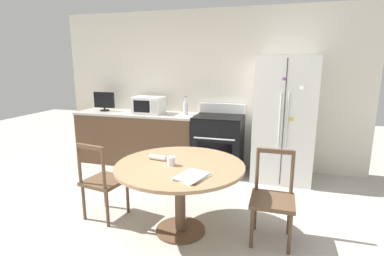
# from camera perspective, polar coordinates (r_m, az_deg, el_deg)

# --- Properties ---
(ground_plane) EXTENTS (14.00, 14.00, 0.00)m
(ground_plane) POSITION_cam_1_polar(r_m,az_deg,el_deg) (3.16, -9.81, -21.41)
(ground_plane) COLOR #B2ADA3
(back_wall) EXTENTS (5.20, 0.10, 2.60)m
(back_wall) POSITION_cam_1_polar(r_m,az_deg,el_deg) (5.15, 2.75, 7.38)
(back_wall) COLOR silver
(back_wall) RESTS_ON ground_plane
(kitchen_counter) EXTENTS (2.13, 0.64, 0.90)m
(kitchen_counter) POSITION_cam_1_polar(r_m,az_deg,el_deg) (5.35, -10.32, -1.84)
(kitchen_counter) COLOR brown
(kitchen_counter) RESTS_ON ground_plane
(refrigerator) EXTENTS (0.85, 0.73, 1.84)m
(refrigerator) POSITION_cam_1_polar(r_m,az_deg,el_deg) (4.64, 17.00, 1.59)
(refrigerator) COLOR white
(refrigerator) RESTS_ON ground_plane
(oven_range) EXTENTS (0.76, 0.68, 1.08)m
(oven_range) POSITION_cam_1_polar(r_m,az_deg,el_deg) (4.86, 5.06, -2.93)
(oven_range) COLOR black
(oven_range) RESTS_ON ground_plane
(microwave) EXTENTS (0.49, 0.37, 0.28)m
(microwave) POSITION_cam_1_polar(r_m,az_deg,el_deg) (5.14, -8.27, 4.34)
(microwave) COLOR white
(microwave) RESTS_ON kitchen_counter
(countertop_tv) EXTENTS (0.38, 0.16, 0.34)m
(countertop_tv) POSITION_cam_1_polar(r_m,az_deg,el_deg) (5.55, -16.38, 4.98)
(countertop_tv) COLOR black
(countertop_tv) RESTS_ON kitchen_counter
(counter_bottle) EXTENTS (0.07, 0.07, 0.30)m
(counter_bottle) POSITION_cam_1_polar(r_m,az_deg,el_deg) (4.95, -1.22, 3.87)
(counter_bottle) COLOR silver
(counter_bottle) RESTS_ON kitchen_counter
(dining_table) EXTENTS (1.31, 1.31, 0.74)m
(dining_table) POSITION_cam_1_polar(r_m,az_deg,el_deg) (3.09, -2.31, -9.17)
(dining_table) COLOR #997551
(dining_table) RESTS_ON ground_plane
(dining_chair_left) EXTENTS (0.49, 0.49, 0.90)m
(dining_chair_left) POSITION_cam_1_polar(r_m,az_deg,el_deg) (3.57, -16.58, -9.76)
(dining_chair_left) COLOR brown
(dining_chair_left) RESTS_ON ground_plane
(dining_chair_right) EXTENTS (0.42, 0.42, 0.90)m
(dining_chair_right) POSITION_cam_1_polar(r_m,az_deg,el_deg) (3.12, 15.10, -12.94)
(dining_chair_right) COLOR brown
(dining_chair_right) RESTS_ON ground_plane
(candle_glass) EXTENTS (0.08, 0.08, 0.09)m
(candle_glass) POSITION_cam_1_polar(r_m,az_deg,el_deg) (3.01, -3.95, -6.42)
(candle_glass) COLOR silver
(candle_glass) RESTS_ON dining_table
(folded_napkin) EXTENTS (0.20, 0.08, 0.05)m
(folded_napkin) POSITION_cam_1_polar(r_m,az_deg,el_deg) (3.19, -6.57, -5.61)
(folded_napkin) COLOR silver
(folded_napkin) RESTS_ON dining_table
(mail_stack) EXTENTS (0.32, 0.36, 0.02)m
(mail_stack) POSITION_cam_1_polar(r_m,az_deg,el_deg) (2.70, -0.05, -9.21)
(mail_stack) COLOR white
(mail_stack) RESTS_ON dining_table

